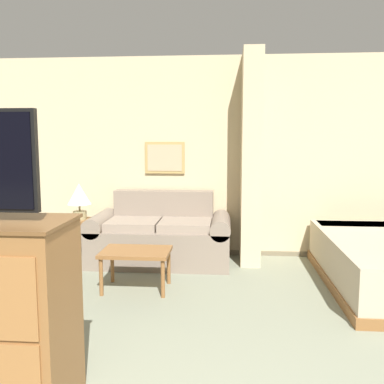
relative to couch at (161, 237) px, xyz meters
name	(u,v)px	position (x,y,z in m)	size (l,w,h in m)	color
wall_back	(235,158)	(0.92, 0.49, 0.97)	(7.79, 0.16, 2.60)	#CCB78E
wall_partition_pillar	(251,159)	(1.11, 0.13, 0.97)	(0.24, 0.59, 2.60)	#CCB78E
couch	(161,237)	(0.00, 0.00, 0.00)	(1.74, 0.84, 0.87)	gray
coffee_table	(136,255)	(-0.10, -0.99, 0.04)	(0.70, 0.49, 0.41)	brown
side_table	(80,228)	(-1.02, -0.02, 0.09)	(0.36, 0.36, 0.53)	brown
table_lamp	(79,196)	(-1.02, -0.02, 0.50)	(0.30, 0.30, 0.45)	tan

